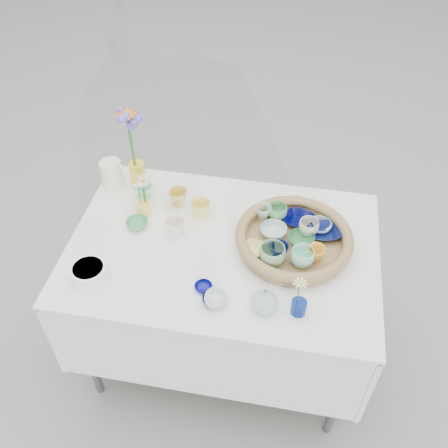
% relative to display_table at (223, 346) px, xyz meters
% --- Properties ---
extents(ground, '(80.00, 80.00, 0.00)m').
position_rel_display_table_xyz_m(ground, '(0.00, 0.00, 0.00)').
color(ground, gray).
extents(display_table, '(1.26, 0.86, 0.77)m').
position_rel_display_table_xyz_m(display_table, '(0.00, 0.00, 0.00)').
color(display_table, white).
rests_on(display_table, ground).
extents(wicker_tray, '(0.47, 0.47, 0.08)m').
position_rel_display_table_xyz_m(wicker_tray, '(0.28, 0.05, 0.80)').
color(wicker_tray, brown).
rests_on(wicker_tray, display_table).
extents(tray_ceramic_0, '(0.14, 0.14, 0.03)m').
position_rel_display_table_xyz_m(tray_ceramic_0, '(0.29, 0.17, 0.80)').
color(tray_ceramic_0, '#00033C').
rests_on(tray_ceramic_0, wicker_tray).
extents(tray_ceramic_1, '(0.15, 0.15, 0.03)m').
position_rel_display_table_xyz_m(tray_ceramic_1, '(0.40, 0.12, 0.80)').
color(tray_ceramic_1, '#0B1341').
rests_on(tray_ceramic_1, wicker_tray).
extents(tray_ceramic_2, '(0.08, 0.08, 0.06)m').
position_rel_display_table_xyz_m(tray_ceramic_2, '(0.37, -0.02, 0.82)').
color(tray_ceramic_2, '#F8AF32').
rests_on(tray_ceramic_2, wicker_tray).
extents(tray_ceramic_3, '(0.12, 0.12, 0.03)m').
position_rel_display_table_xyz_m(tray_ceramic_3, '(0.31, 0.06, 0.80)').
color(tray_ceramic_3, '#347D4B').
rests_on(tray_ceramic_3, wicker_tray).
extents(tray_ceramic_4, '(0.11, 0.11, 0.08)m').
position_rel_display_table_xyz_m(tray_ceramic_4, '(0.21, -0.07, 0.82)').
color(tray_ceramic_4, '#76B477').
rests_on(tray_ceramic_4, wicker_tray).
extents(tray_ceramic_5, '(0.13, 0.13, 0.03)m').
position_rel_display_table_xyz_m(tray_ceramic_5, '(0.19, 0.09, 0.80)').
color(tray_ceramic_5, '#A6C3B5').
rests_on(tray_ceramic_5, wicker_tray).
extents(tray_ceramic_6, '(0.09, 0.09, 0.06)m').
position_rel_display_table_xyz_m(tray_ceramic_6, '(0.14, 0.17, 0.81)').
color(tray_ceramic_6, silver).
rests_on(tray_ceramic_6, wicker_tray).
extents(tray_ceramic_7, '(0.08, 0.08, 0.07)m').
position_rel_display_table_xyz_m(tray_ceramic_7, '(0.33, 0.12, 0.82)').
color(tray_ceramic_7, beige).
rests_on(tray_ceramic_7, wicker_tray).
extents(tray_ceramic_8, '(0.11, 0.11, 0.03)m').
position_rel_display_table_xyz_m(tray_ceramic_8, '(0.38, 0.15, 0.80)').
color(tray_ceramic_8, '#9AC3D9').
rests_on(tray_ceramic_8, wicker_tray).
extents(tray_ceramic_9, '(0.09, 0.09, 0.07)m').
position_rel_display_table_xyz_m(tray_ceramic_9, '(0.23, -0.04, 0.82)').
color(tray_ceramic_9, '#0D1544').
rests_on(tray_ceramic_9, wicker_tray).
extents(tray_ceramic_10, '(0.11, 0.11, 0.02)m').
position_rel_display_table_xyz_m(tray_ceramic_10, '(0.13, -0.02, 0.79)').
color(tray_ceramic_10, '#EBDE7C').
rests_on(tray_ceramic_10, wicker_tray).
extents(tray_ceramic_11, '(0.10, 0.10, 0.07)m').
position_rel_display_table_xyz_m(tray_ceramic_11, '(0.32, -0.06, 0.82)').
color(tray_ceramic_11, '#91E8C8').
rests_on(tray_ceramic_11, wicker_tray).
extents(tray_ceramic_12, '(0.10, 0.10, 0.07)m').
position_rel_display_table_xyz_m(tray_ceramic_12, '(0.20, 0.19, 0.82)').
color(tray_ceramic_12, '#57A465').
rests_on(tray_ceramic_12, wicker_tray).
extents(loose_ceramic_0, '(0.10, 0.10, 0.08)m').
position_rel_display_table_xyz_m(loose_ceramic_0, '(-0.24, 0.21, 0.80)').
color(loose_ceramic_0, gold).
rests_on(loose_ceramic_0, display_table).
extents(loose_ceramic_1, '(0.10, 0.10, 0.08)m').
position_rel_display_table_xyz_m(loose_ceramic_1, '(-0.13, 0.16, 0.80)').
color(loose_ceramic_1, '#F3E469').
rests_on(loose_ceramic_1, display_table).
extents(loose_ceramic_2, '(0.09, 0.09, 0.03)m').
position_rel_display_table_xyz_m(loose_ceramic_2, '(-0.38, 0.05, 0.78)').
color(loose_ceramic_2, '#49A261').
rests_on(loose_ceramic_2, display_table).
extents(loose_ceramic_3, '(0.09, 0.09, 0.08)m').
position_rel_display_table_xyz_m(loose_ceramic_3, '(-0.21, 0.03, 0.80)').
color(loose_ceramic_3, white).
rests_on(loose_ceramic_3, display_table).
extents(loose_ceramic_4, '(0.08, 0.08, 0.02)m').
position_rel_display_table_xyz_m(loose_ceramic_4, '(-0.03, -0.23, 0.78)').
color(loose_ceramic_4, '#070A6D').
rests_on(loose_ceramic_4, display_table).
extents(loose_ceramic_5, '(0.11, 0.11, 0.08)m').
position_rel_display_table_xyz_m(loose_ceramic_5, '(-0.40, 0.22, 0.80)').
color(loose_ceramic_5, '#96E0BD').
rests_on(loose_ceramic_5, display_table).
extents(loose_ceramic_6, '(0.10, 0.10, 0.03)m').
position_rel_display_table_xyz_m(loose_ceramic_6, '(0.02, -0.28, 0.78)').
color(loose_ceramic_6, '#000941').
rests_on(loose_ceramic_6, display_table).
extents(fluted_bowl, '(0.18, 0.18, 0.07)m').
position_rel_display_table_xyz_m(fluted_bowl, '(-0.47, -0.27, 0.80)').
color(fluted_bowl, white).
rests_on(fluted_bowl, display_table).
extents(bud_vase_paleblue, '(0.10, 0.10, 0.12)m').
position_rel_display_table_xyz_m(bud_vase_paleblue, '(0.03, -0.30, 0.83)').
color(bud_vase_paleblue, silver).
rests_on(bud_vase_paleblue, display_table).
extents(bud_vase_seafoam, '(0.13, 0.13, 0.10)m').
position_rel_display_table_xyz_m(bud_vase_seafoam, '(0.20, -0.28, 0.82)').
color(bud_vase_seafoam, '#9AC9B6').
rests_on(bud_vase_seafoam, display_table).
extents(bud_vase_cobalt, '(0.08, 0.08, 0.06)m').
position_rel_display_table_xyz_m(bud_vase_cobalt, '(0.32, -0.27, 0.79)').
color(bud_vase_cobalt, '#001860').
rests_on(bud_vase_cobalt, display_table).
extents(single_daisy, '(0.08, 0.08, 0.11)m').
position_rel_display_table_xyz_m(single_daisy, '(0.32, -0.26, 0.87)').
color(single_daisy, silver).
rests_on(single_daisy, bud_vase_cobalt).
extents(tall_vase_yellow, '(0.09, 0.09, 0.13)m').
position_rel_display_table_xyz_m(tall_vase_yellow, '(-0.45, 0.30, 0.83)').
color(tall_vase_yellow, yellow).
rests_on(tall_vase_yellow, display_table).
extents(gerbera, '(0.12, 0.12, 0.28)m').
position_rel_display_table_xyz_m(gerbera, '(-0.45, 0.29, 1.03)').
color(gerbera, orange).
rests_on(gerbera, tall_vase_yellow).
extents(hydrangea, '(0.12, 0.12, 0.32)m').
position_rel_display_table_xyz_m(hydrangea, '(-0.44, 0.28, 1.01)').
color(hydrangea, '#674894').
rests_on(hydrangea, tall_vase_yellow).
extents(white_pitcher, '(0.15, 0.11, 0.13)m').
position_rel_display_table_xyz_m(white_pitcher, '(-0.57, 0.29, 0.83)').
color(white_pitcher, white).
rests_on(white_pitcher, display_table).
extents(daisy_cup, '(0.08, 0.08, 0.07)m').
position_rel_display_table_xyz_m(daisy_cup, '(-0.37, 0.12, 0.80)').
color(daisy_cup, '#FAE350').
rests_on(daisy_cup, display_table).
extents(daisy_posy, '(0.10, 0.10, 0.13)m').
position_rel_display_table_xyz_m(daisy_posy, '(-0.37, 0.13, 0.90)').
color(daisy_posy, white).
rests_on(daisy_posy, daisy_cup).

